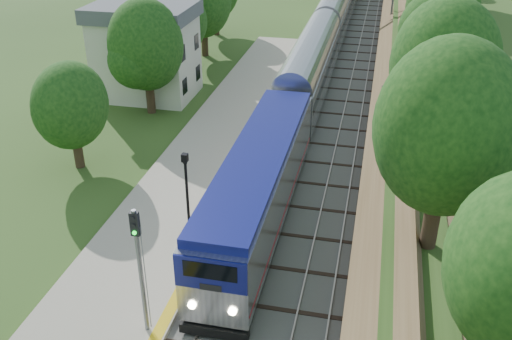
% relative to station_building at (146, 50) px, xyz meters
% --- Properties ---
extents(trackbed, '(9.50, 170.00, 0.28)m').
position_rel_station_building_xyz_m(trackbed, '(16.00, 30.00, -4.02)').
color(trackbed, '#4C4944').
rests_on(trackbed, ground).
extents(platform, '(6.40, 68.00, 0.38)m').
position_rel_station_building_xyz_m(platform, '(8.80, -14.00, -3.90)').
color(platform, '#ABA08A').
rests_on(platform, ground).
extents(yellow_stripe, '(0.55, 68.00, 0.01)m').
position_rel_station_building_xyz_m(yellow_stripe, '(11.65, -14.00, -3.70)').
color(yellow_stripe, gold).
rests_on(yellow_stripe, platform).
extents(embankment, '(10.64, 170.00, 11.70)m').
position_rel_station_building_xyz_m(embankment, '(24.35, 30.00, -2.14)').
color(embankment, brown).
rests_on(embankment, ground).
extents(station_building, '(8.60, 6.60, 8.00)m').
position_rel_station_building_xyz_m(station_building, '(0.00, 0.00, 0.00)').
color(station_building, silver).
rests_on(station_building, ground).
extents(trees_behind_platform, '(7.82, 53.32, 7.21)m').
position_rel_station_building_xyz_m(trees_behind_platform, '(2.83, -9.33, 0.44)').
color(trees_behind_platform, '#332316').
rests_on(trees_behind_platform, ground).
extents(train, '(3.11, 103.50, 4.58)m').
position_rel_station_building_xyz_m(train, '(14.00, 23.22, -1.74)').
color(train, black).
rests_on(train, trackbed).
extents(lamppost_far, '(0.48, 0.48, 4.83)m').
position_rel_station_building_xyz_m(lamppost_far, '(10.56, -20.35, -1.55)').
color(lamppost_far, black).
rests_on(lamppost_far, platform).
extents(signal_platform, '(0.36, 0.28, 6.07)m').
position_rel_station_building_xyz_m(signal_platform, '(11.10, -27.72, 0.02)').
color(signal_platform, slate).
rests_on(signal_platform, platform).
extents(signal_farside, '(0.32, 0.25, 5.79)m').
position_rel_station_building_xyz_m(signal_farside, '(20.20, -9.61, -0.43)').
color(signal_farside, slate).
rests_on(signal_farside, ground).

